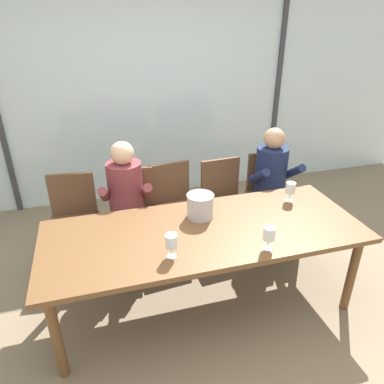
% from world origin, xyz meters
% --- Properties ---
extents(ground, '(14.00, 14.00, 0.00)m').
position_xyz_m(ground, '(0.00, 1.00, 0.00)').
color(ground, '#847056').
extents(window_glass_panel, '(7.63, 0.03, 2.60)m').
position_xyz_m(window_glass_panel, '(0.00, 2.21, 1.30)').
color(window_glass_panel, silver).
rests_on(window_glass_panel, ground).
extents(window_mullion_right, '(0.06, 0.06, 2.60)m').
position_xyz_m(window_mullion_right, '(1.72, 2.19, 1.30)').
color(window_mullion_right, '#38383D').
rests_on(window_mullion_right, ground).
extents(hillside_vineyard, '(13.63, 2.40, 2.14)m').
position_xyz_m(hillside_vineyard, '(0.00, 5.86, 1.07)').
color(hillside_vineyard, '#477A38').
rests_on(hillside_vineyard, ground).
extents(dining_table, '(2.43, 0.95, 0.74)m').
position_xyz_m(dining_table, '(0.00, 0.00, 0.67)').
color(dining_table, brown).
rests_on(dining_table, ground).
extents(chair_near_curtain, '(0.48, 0.48, 0.90)m').
position_xyz_m(chair_near_curtain, '(-0.99, 0.90, 0.53)').
color(chair_near_curtain, brown).
rests_on(chair_near_curtain, ground).
extents(chair_left_of_center, '(0.49, 0.49, 0.90)m').
position_xyz_m(chair_left_of_center, '(-0.44, 0.87, 0.53)').
color(chair_left_of_center, brown).
rests_on(chair_left_of_center, ground).
extents(chair_center, '(0.48, 0.48, 0.90)m').
position_xyz_m(chair_center, '(-0.04, 0.90, 0.53)').
color(chair_center, brown).
rests_on(chair_center, ground).
extents(chair_right_of_center, '(0.47, 0.47, 0.90)m').
position_xyz_m(chair_right_of_center, '(0.49, 0.86, 0.53)').
color(chair_right_of_center, brown).
rests_on(chair_right_of_center, ground).
extents(chair_near_window_right, '(0.49, 0.49, 0.90)m').
position_xyz_m(chair_near_window_right, '(1.01, 0.89, 0.53)').
color(chair_near_window_right, brown).
rests_on(chair_near_window_right, ground).
extents(person_maroon_top, '(0.49, 0.63, 1.22)m').
position_xyz_m(person_maroon_top, '(-0.51, 0.75, 0.70)').
color(person_maroon_top, brown).
rests_on(person_maroon_top, ground).
extents(person_navy_polo, '(0.46, 0.61, 1.22)m').
position_xyz_m(person_navy_polo, '(0.98, 0.75, 0.70)').
color(person_navy_polo, '#192347').
rests_on(person_navy_polo, ground).
extents(ice_bucket_primary, '(0.22, 0.22, 0.20)m').
position_xyz_m(ice_bucket_primary, '(0.02, 0.20, 0.84)').
color(ice_bucket_primary, '#B7B7BC').
rests_on(ice_bucket_primary, dining_table).
extents(wine_glass_by_left_taster, '(0.08, 0.08, 0.17)m').
position_xyz_m(wine_glass_by_left_taster, '(0.85, 0.24, 0.86)').
color(wine_glass_by_left_taster, silver).
rests_on(wine_glass_by_left_taster, dining_table).
extents(wine_glass_near_bucket, '(0.08, 0.08, 0.17)m').
position_xyz_m(wine_glass_near_bucket, '(-0.32, -0.26, 0.86)').
color(wine_glass_near_bucket, silver).
rests_on(wine_glass_near_bucket, dining_table).
extents(wine_glass_center_pour, '(0.08, 0.08, 0.17)m').
position_xyz_m(wine_glass_center_pour, '(0.34, -0.36, 0.86)').
color(wine_glass_center_pour, silver).
rests_on(wine_glass_center_pour, dining_table).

